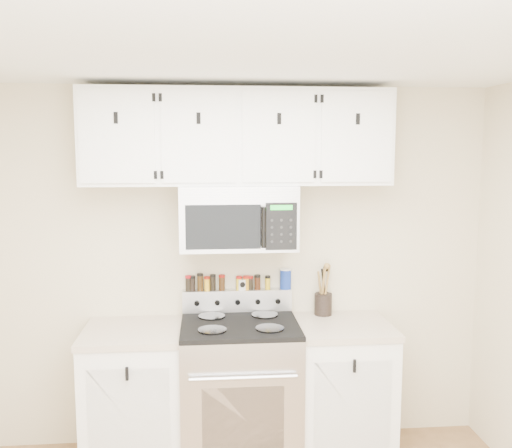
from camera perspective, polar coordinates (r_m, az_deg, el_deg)
The scene contains 21 objects.
back_wall at distance 4.00m, azimuth -1.94°, elevation -4.39°, with size 3.50×0.01×2.50m, color beige.
ceiling at distance 2.22m, azimuth 0.55°, elevation 18.52°, with size 3.50×3.50×0.01m, color white.
range at distance 3.93m, azimuth -1.62°, elevation -16.31°, with size 0.76×0.65×1.10m.
base_cabinet_left at distance 3.98m, azimuth -12.03°, elevation -16.53°, with size 0.64×0.62×0.92m.
base_cabinet_right at distance 4.06m, azimuth 8.53°, elevation -15.99°, with size 0.64×0.62×0.92m.
microwave at distance 3.75m, azimuth -1.79°, elevation 0.70°, with size 0.76×0.44×0.42m.
upper_cabinets at distance 3.75m, azimuth -1.86°, elevation 8.67°, with size 2.00×0.35×0.62m.
utensil_crock at distance 4.05m, azimuth 6.73°, elevation -7.78°, with size 0.12×0.12×0.35m.
kitchen_timer at distance 3.99m, azimuth -1.39°, elevation -6.07°, with size 0.06×0.05×0.07m, color silver.
salt_canister at distance 4.02m, azimuth 2.97°, elevation -5.48°, with size 0.08×0.08×0.14m.
spice_jar_0 at distance 3.98m, azimuth -6.77°, elevation -5.89°, with size 0.04×0.04×0.11m.
spice_jar_1 at distance 3.98m, azimuth -6.37°, elevation -5.91°, with size 0.04×0.04×0.10m.
spice_jar_2 at distance 3.98m, azimuth -5.60°, elevation -5.79°, with size 0.04×0.04×0.12m.
spice_jar_3 at distance 3.98m, azimuth -4.92°, elevation -5.94°, with size 0.04×0.04×0.10m.
spice_jar_4 at distance 3.98m, azimuth -4.33°, elevation -5.84°, with size 0.04×0.04×0.11m.
spice_jar_5 at distance 3.98m, azimuth -3.43°, elevation -5.85°, with size 0.04×0.04×0.11m.
spice_jar_6 at distance 3.99m, azimuth -1.71°, elevation -5.90°, with size 0.04×0.04×0.10m.
spice_jar_7 at distance 3.99m, azimuth -0.98°, elevation -5.89°, with size 0.05×0.05×0.10m.
spice_jar_8 at distance 3.99m, azimuth -0.59°, elevation -5.89°, with size 0.04×0.04×0.10m.
spice_jar_9 at distance 4.00m, azimuth 0.14°, elevation -5.83°, with size 0.04×0.04×0.10m.
spice_jar_10 at distance 4.01m, azimuth 1.18°, elevation -5.86°, with size 0.04×0.04×0.10m.
Camera 1 is at (-0.21, -2.16, 2.07)m, focal length 40.00 mm.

